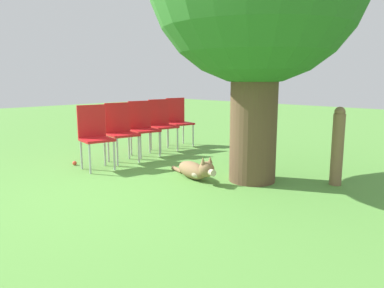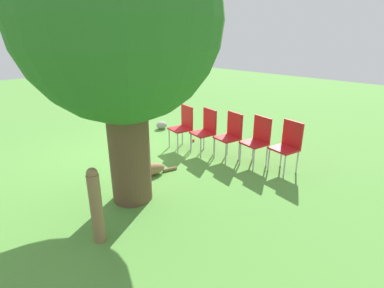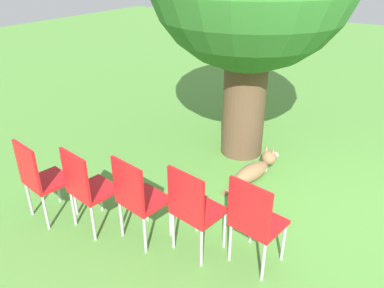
# 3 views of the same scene
# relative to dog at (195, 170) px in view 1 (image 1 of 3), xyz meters

# --- Properties ---
(ground_plane) EXTENTS (30.00, 30.00, 0.00)m
(ground_plane) POSITION_rel_dog_xyz_m (0.08, -0.61, -0.13)
(ground_plane) COLOR #56933D
(dog) EXTENTS (1.09, 0.42, 0.38)m
(dog) POSITION_rel_dog_xyz_m (0.00, 0.00, 0.00)
(dog) COLOR olive
(dog) RESTS_ON ground_plane
(fence_post) EXTENTS (0.15, 0.15, 1.03)m
(fence_post) POSITION_rel_dog_xyz_m (1.50, 1.09, 0.39)
(fence_post) COLOR #846647
(fence_post) RESTS_ON ground_plane
(red_chair_0) EXTENTS (0.49, 0.51, 0.98)m
(red_chair_0) POSITION_rel_dog_xyz_m (-1.55, -0.61, 0.43)
(red_chair_0) COLOR red
(red_chair_0) RESTS_ON ground_plane
(red_chair_1) EXTENTS (0.49, 0.51, 0.98)m
(red_chair_1) POSITION_rel_dog_xyz_m (-1.69, -0.03, 0.43)
(red_chair_1) COLOR red
(red_chair_1) RESTS_ON ground_plane
(red_chair_2) EXTENTS (0.49, 0.51, 0.98)m
(red_chair_2) POSITION_rel_dog_xyz_m (-1.82, 0.55, 0.43)
(red_chair_2) COLOR red
(red_chair_2) RESTS_ON ground_plane
(red_chair_3) EXTENTS (0.49, 0.51, 0.98)m
(red_chair_3) POSITION_rel_dog_xyz_m (-1.96, 1.12, 0.43)
(red_chair_3) COLOR red
(red_chair_3) RESTS_ON ground_plane
(red_chair_4) EXTENTS (0.49, 0.51, 0.98)m
(red_chair_4) POSITION_rel_dog_xyz_m (-2.10, 1.70, 0.43)
(red_chair_4) COLOR red
(red_chair_4) RESTS_ON ground_plane
(tennis_ball) EXTENTS (0.07, 0.07, 0.07)m
(tennis_ball) POSITION_rel_dog_xyz_m (-2.00, -0.72, -0.10)
(tennis_ball) COLOR #E54C33
(tennis_ball) RESTS_ON ground_plane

